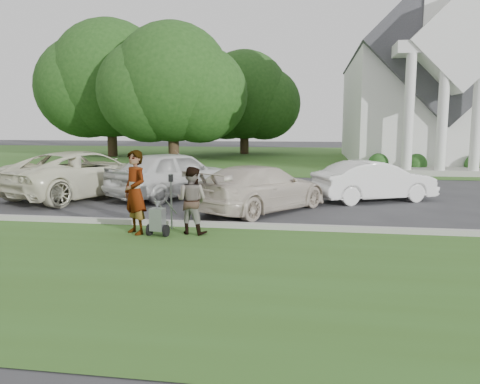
% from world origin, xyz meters
% --- Properties ---
extents(ground, '(120.00, 120.00, 0.00)m').
position_xyz_m(ground, '(0.00, 0.00, 0.00)').
color(ground, '#333335').
rests_on(ground, ground).
extents(grass_strip, '(80.00, 7.00, 0.01)m').
position_xyz_m(grass_strip, '(0.00, -3.00, 0.01)').
color(grass_strip, '#36591E').
rests_on(grass_strip, ground).
extents(church_lawn, '(80.00, 30.00, 0.01)m').
position_xyz_m(church_lawn, '(0.00, 27.00, 0.01)').
color(church_lawn, '#36591E').
rests_on(church_lawn, ground).
extents(curb, '(80.00, 0.18, 0.15)m').
position_xyz_m(curb, '(0.00, 0.55, 0.07)').
color(curb, '#9E9E93').
rests_on(curb, ground).
extents(church, '(9.19, 19.00, 24.10)m').
position_xyz_m(church, '(9.00, 23.11, 5.94)').
color(church, white).
rests_on(church, ground).
extents(tree_left, '(10.63, 8.40, 9.71)m').
position_xyz_m(tree_left, '(-8.01, 21.99, 5.11)').
color(tree_left, '#332316').
rests_on(tree_left, ground).
extents(tree_far, '(11.64, 9.20, 10.73)m').
position_xyz_m(tree_far, '(-14.01, 24.99, 5.69)').
color(tree_far, '#332316').
rests_on(tree_far, ground).
extents(tree_back, '(9.61, 7.60, 8.89)m').
position_xyz_m(tree_back, '(-4.01, 29.99, 4.73)').
color(tree_back, '#332316').
rests_on(tree_back, ground).
extents(striping_cart, '(0.51, 0.99, 0.89)m').
position_xyz_m(striping_cart, '(-1.58, -0.55, 0.38)').
color(striping_cart, black).
rests_on(striping_cart, ground).
extents(person_left, '(0.86, 0.81, 1.97)m').
position_xyz_m(person_left, '(-2.16, -0.41, 0.98)').
color(person_left, '#999999').
rests_on(person_left, ground).
extents(person_right, '(0.88, 0.75, 1.59)m').
position_xyz_m(person_right, '(-0.86, -0.20, 0.79)').
color(person_right, '#999999').
rests_on(person_right, ground).
extents(parking_meter_near, '(0.10, 0.09, 1.38)m').
position_xyz_m(parking_meter_near, '(-1.48, 0.21, 0.87)').
color(parking_meter_near, gray).
rests_on(parking_meter_near, ground).
extents(car_a, '(4.90, 6.50, 1.64)m').
position_xyz_m(car_a, '(-6.07, 4.86, 0.82)').
color(car_a, '#E7E5C4').
rests_on(car_a, ground).
extents(car_b, '(4.38, 5.16, 1.67)m').
position_xyz_m(car_b, '(-2.90, 5.15, 0.83)').
color(car_b, silver).
rests_on(car_b, ground).
extents(car_c, '(4.26, 5.00, 1.38)m').
position_xyz_m(car_c, '(0.42, 2.99, 0.69)').
color(car_c, beige).
rests_on(car_c, ground).
extents(car_d, '(4.33, 3.03, 1.35)m').
position_xyz_m(car_d, '(4.00, 5.42, 0.68)').
color(car_d, white).
rests_on(car_d, ground).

